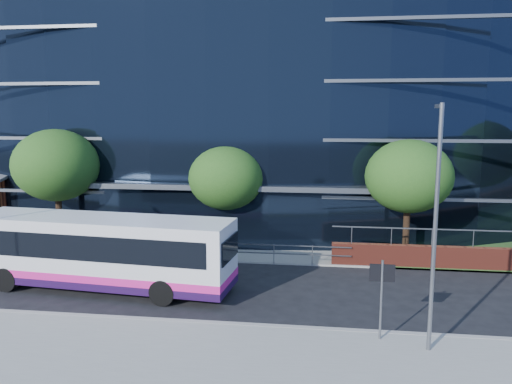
# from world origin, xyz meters

# --- Properties ---
(ground) EXTENTS (200.00, 200.00, 0.00)m
(ground) POSITION_xyz_m (0.00, 0.00, 0.00)
(ground) COLOR black
(ground) RESTS_ON ground
(pavement_near) EXTENTS (80.00, 8.00, 0.15)m
(pavement_near) POSITION_xyz_m (0.00, -5.00, 0.07)
(pavement_near) COLOR gray
(pavement_near) RESTS_ON ground
(kerb) EXTENTS (80.00, 0.25, 0.16)m
(kerb) POSITION_xyz_m (0.00, -1.00, 0.08)
(kerb) COLOR gray
(kerb) RESTS_ON ground
(yellow_line_outer) EXTENTS (80.00, 0.08, 0.01)m
(yellow_line_outer) POSITION_xyz_m (0.00, -0.80, 0.01)
(yellow_line_outer) COLOR gold
(yellow_line_outer) RESTS_ON ground
(yellow_line_inner) EXTENTS (80.00, 0.08, 0.01)m
(yellow_line_inner) POSITION_xyz_m (0.00, -0.65, 0.01)
(yellow_line_inner) COLOR gold
(yellow_line_inner) RESTS_ON ground
(far_forecourt) EXTENTS (50.00, 8.00, 0.10)m
(far_forecourt) POSITION_xyz_m (-6.00, 11.00, 0.05)
(far_forecourt) COLOR gray
(far_forecourt) RESTS_ON ground
(glass_office) EXTENTS (44.00, 23.10, 16.00)m
(glass_office) POSITION_xyz_m (-4.00, 20.85, 8.00)
(glass_office) COLOR black
(glass_office) RESTS_ON ground
(guard_railings) EXTENTS (24.00, 0.05, 1.10)m
(guard_railings) POSITION_xyz_m (-8.00, 7.00, 0.82)
(guard_railings) COLOR slate
(guard_railings) RESTS_ON ground
(street_sign) EXTENTS (0.85, 0.09, 2.80)m
(street_sign) POSITION_xyz_m (4.50, -1.59, 2.15)
(street_sign) COLOR slate
(street_sign) RESTS_ON pavement_near
(tree_far_a) EXTENTS (4.95, 4.95, 6.98)m
(tree_far_a) POSITION_xyz_m (-13.00, 9.00, 4.86)
(tree_far_a) COLOR black
(tree_far_a) RESTS_ON ground
(tree_far_b) EXTENTS (4.29, 4.29, 6.05)m
(tree_far_b) POSITION_xyz_m (-3.00, 9.50, 4.21)
(tree_far_b) COLOR black
(tree_far_b) RESTS_ON ground
(tree_far_c) EXTENTS (4.62, 4.62, 6.51)m
(tree_far_c) POSITION_xyz_m (7.00, 9.00, 4.54)
(tree_far_c) COLOR black
(tree_far_c) RESTS_ON ground
(streetlight_east) EXTENTS (0.15, 0.77, 8.00)m
(streetlight_east) POSITION_xyz_m (6.00, -2.17, 4.44)
(streetlight_east) COLOR slate
(streetlight_east) RESTS_ON pavement_near
(city_bus) EXTENTS (12.32, 3.90, 3.28)m
(city_bus) POSITION_xyz_m (-7.26, 2.28, 1.74)
(city_bus) COLOR silver
(city_bus) RESTS_ON ground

